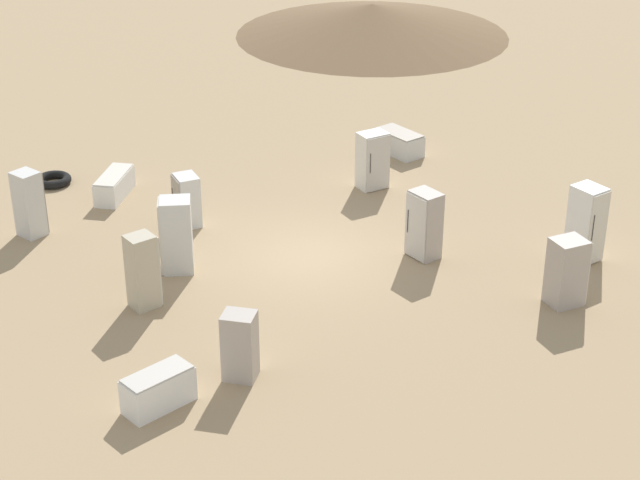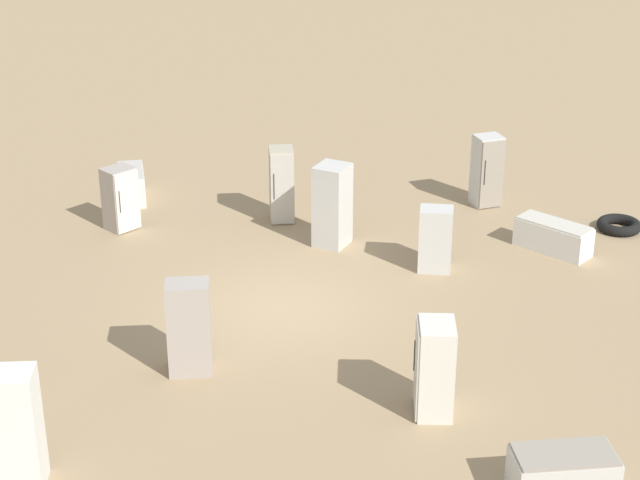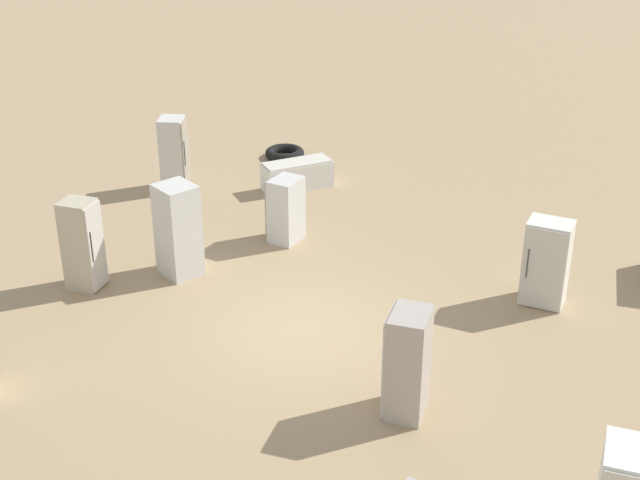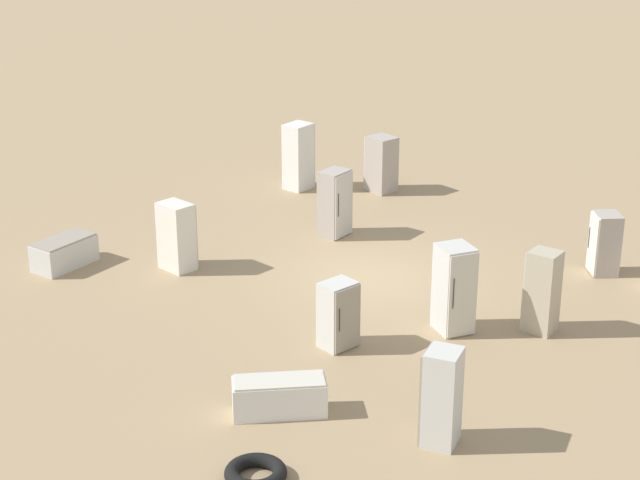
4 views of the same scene
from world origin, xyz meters
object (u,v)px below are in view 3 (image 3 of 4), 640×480
discarded_fridge_5 (178,230)px  discarded_fridge_11 (285,210)px  discarded_fridge_3 (546,263)px  discarded_fridge_0 (174,153)px  discarded_fridge_4 (407,363)px  discarded_fridge_6 (297,175)px  discarded_fridge_10 (82,245)px  scrap_tire (285,153)px

discarded_fridge_5 → discarded_fridge_11: bearing=-4.3°
discarded_fridge_3 → discarded_fridge_0: bearing=-11.2°
discarded_fridge_4 → discarded_fridge_6: size_ratio=0.98×
discarded_fridge_0 → discarded_fridge_4: (8.49, 5.55, -0.01)m
discarded_fridge_10 → discarded_fridge_11: bearing=135.9°
discarded_fridge_4 → discarded_fridge_10: discarded_fridge_10 is taller
discarded_fridge_5 → discarded_fridge_10: bearing=157.3°
discarded_fridge_4 → discarded_fridge_11: bearing=36.7°
discarded_fridge_4 → discarded_fridge_0: bearing=46.3°
discarded_fridge_0 → discarded_fridge_3: (4.91, 8.12, -0.06)m
discarded_fridge_10 → discarded_fridge_6: bearing=158.6°
discarded_fridge_0 → discarded_fridge_3: 9.49m
discarded_fridge_3 → discarded_fridge_5: discarded_fridge_5 is taller
discarded_fridge_0 → discarded_fridge_10: bearing=-7.6°
discarded_fridge_5 → discarded_fridge_10: (0.70, -1.68, -0.05)m
discarded_fridge_0 → discarded_fridge_10: (5.03, -0.58, 0.01)m
discarded_fridge_5 → discarded_fridge_6: discarded_fridge_5 is taller
scrap_tire → discarded_fridge_3: bearing=38.6°
discarded_fridge_6 → discarded_fridge_10: bearing=-64.0°
discarded_fridge_3 → discarded_fridge_4: (3.57, -2.56, 0.05)m
discarded_fridge_0 → discarded_fridge_4: 10.14m
scrap_tire → discarded_fridge_11: bearing=7.2°
discarded_fridge_5 → discarded_fridge_6: size_ratio=1.06×
discarded_fridge_10 → scrap_tire: 7.93m
discarded_fridge_3 → discarded_fridge_11: size_ratio=1.17×
discarded_fridge_11 → discarded_fridge_3: bearing=-88.7°
discarded_fridge_10 → discarded_fridge_4: bearing=73.2°
discarded_fridge_6 → scrap_tire: 2.14m
discarded_fridge_0 → discarded_fridge_11: (2.67, 3.01, -0.18)m
discarded_fridge_4 → discarded_fridge_5: size_ratio=0.92×
discarded_fridge_3 → discarded_fridge_10: 8.70m
discarded_fridge_5 → discarded_fridge_10: 1.82m
discarded_fridge_0 → discarded_fridge_11: size_ratio=1.25×
discarded_fridge_3 → discarded_fridge_11: discarded_fridge_3 is taller
discarded_fridge_5 → discarded_fridge_11: discarded_fridge_5 is taller
discarded_fridge_3 → discarded_fridge_10: discarded_fridge_10 is taller
scrap_tire → discarded_fridge_0: bearing=-46.4°
discarded_fridge_0 → discarded_fridge_10: discarded_fridge_10 is taller
discarded_fridge_10 → scrap_tire: (-7.31, 2.98, -0.78)m
discarded_fridge_6 → discarded_fridge_0: bearing=-115.8°
discarded_fridge_3 → discarded_fridge_4: size_ratio=0.95×
discarded_fridge_3 → discarded_fridge_11: (-2.25, -5.11, -0.12)m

